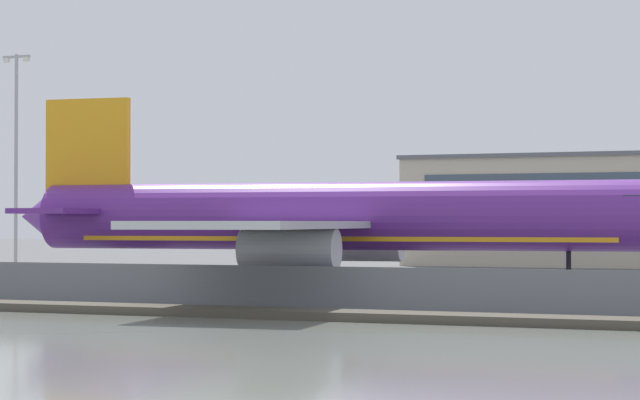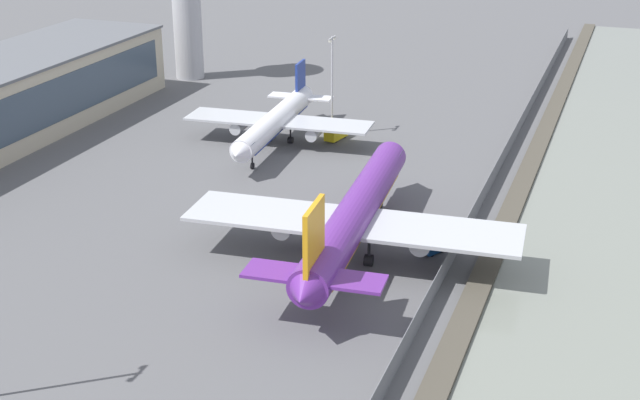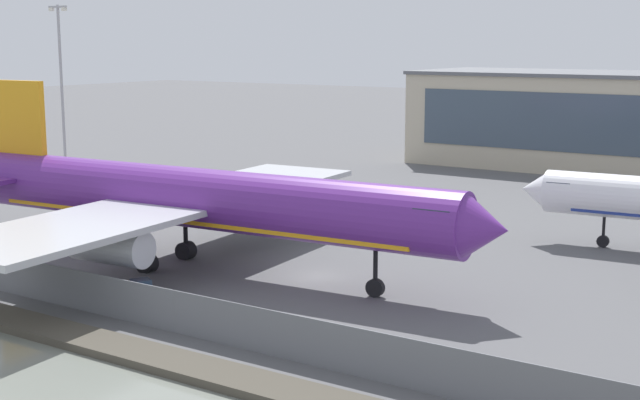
% 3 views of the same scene
% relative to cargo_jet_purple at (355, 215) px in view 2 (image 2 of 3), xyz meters
% --- Properties ---
extents(ground_plane, '(500.00, 500.00, 0.00)m').
position_rel_cargo_jet_purple_xyz_m(ground_plane, '(9.86, 3.42, -5.61)').
color(ground_plane, '#565659').
extents(shoreline_seawall, '(320.00, 3.00, 0.50)m').
position_rel_cargo_jet_purple_xyz_m(shoreline_seawall, '(9.86, -17.08, -5.36)').
color(shoreline_seawall, '#474238').
rests_on(shoreline_seawall, ground).
extents(perimeter_fence, '(280.00, 0.10, 2.77)m').
position_rel_cargo_jet_purple_xyz_m(perimeter_fence, '(9.86, -12.58, -4.23)').
color(perimeter_fence, slate).
rests_on(perimeter_fence, ground).
extents(cargo_jet_purple, '(50.66, 43.61, 14.71)m').
position_rel_cargo_jet_purple_xyz_m(cargo_jet_purple, '(0.00, 0.00, 0.00)').
color(cargo_jet_purple, '#602889').
rests_on(cargo_jet_purple, ground).
extents(passenger_jet_white, '(39.33, 33.69, 11.79)m').
position_rel_cargo_jet_purple_xyz_m(passenger_jet_white, '(38.04, 26.76, -1.11)').
color(passenger_jet_white, white).
rests_on(passenger_jet_white, ground).
extents(baggage_tug, '(3.57, 2.96, 1.80)m').
position_rel_cargo_jet_purple_xyz_m(baggage_tug, '(4.13, -9.56, -4.81)').
color(baggage_tug, '#19519E').
rests_on(baggage_tug, ground).
extents(ops_van, '(5.52, 3.11, 2.48)m').
position_rel_cargo_jet_purple_xyz_m(ops_van, '(44.91, 17.90, -4.34)').
color(ops_van, yellow).
rests_on(ops_van, ground).
extents(apron_light_mast_apron_east, '(3.20, 0.40, 18.09)m').
position_rel_cargo_jet_purple_xyz_m(apron_light_mast_apron_east, '(47.39, 19.68, 4.68)').
color(apron_light_mast_apron_east, '#A8A8AD').
rests_on(apron_light_mast_apron_east, ground).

